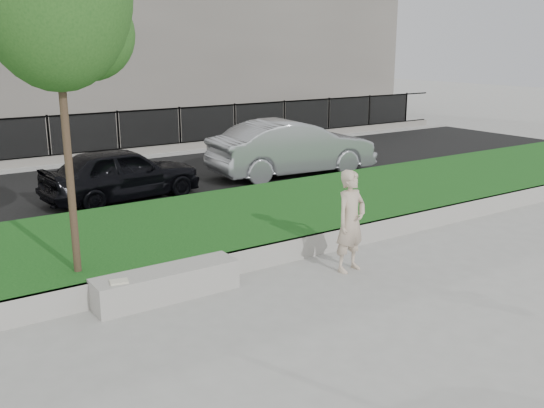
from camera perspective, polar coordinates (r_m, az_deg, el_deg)
ground at (r=9.51m, az=2.35°, el=-7.92°), size 90.00×90.00×0.00m
grass_bank at (r=11.85m, az=-6.26°, el=-2.34°), size 34.00×4.00×0.40m
grass_kerb at (r=10.24m, az=-1.10°, el=-5.03°), size 34.00×0.08×0.40m
street at (r=16.81m, az=-15.07°, el=1.71°), size 34.00×7.00×0.04m
far_pavement at (r=21.04m, az=-19.15°, el=4.07°), size 34.00×3.00×0.12m
iron_fence at (r=20.00m, az=-18.51°, el=5.01°), size 32.00×0.30×1.50m
building_facade at (r=27.59m, az=-24.07°, el=16.31°), size 34.00×10.00×10.00m
stone_bench at (r=9.23m, az=-9.88°, el=-7.37°), size 2.20×0.55×0.45m
man at (r=10.05m, az=7.42°, el=-1.62°), size 0.68×0.50×1.71m
book at (r=8.79m, az=-14.20°, el=-7.09°), size 0.28×0.23×0.03m
car_dark at (r=14.97m, az=-13.96°, el=2.83°), size 3.92×1.90×1.29m
car_silver at (r=17.30m, az=1.95°, el=5.31°), size 4.92×2.08×1.58m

